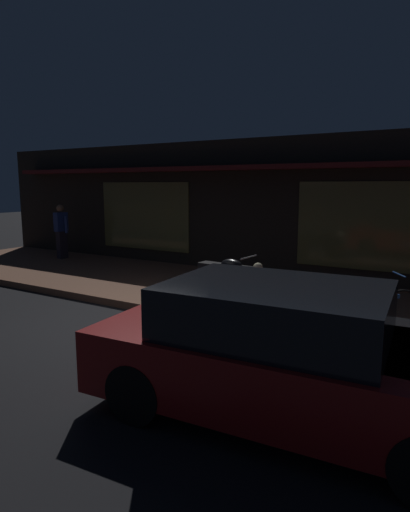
% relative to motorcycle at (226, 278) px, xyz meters
% --- Properties ---
extents(ground_plane, '(60.00, 60.00, 0.00)m').
position_rel_motorcycle_xyz_m(ground_plane, '(-1.24, -1.94, -0.65)').
color(ground_plane, black).
extents(sidewalk_slab, '(18.00, 4.00, 0.15)m').
position_rel_motorcycle_xyz_m(sidewalk_slab, '(-1.24, 1.06, -0.57)').
color(sidewalk_slab, brown).
rests_on(sidewalk_slab, ground_plane).
extents(storefront_building, '(18.00, 3.30, 3.60)m').
position_rel_motorcycle_xyz_m(storefront_building, '(-1.24, 4.45, 1.16)').
color(storefront_building, black).
rests_on(storefront_building, ground_plane).
extents(motorcycle, '(1.70, 0.55, 0.97)m').
position_rel_motorcycle_xyz_m(motorcycle, '(0.00, 0.00, 0.00)').
color(motorcycle, black).
rests_on(motorcycle, sidewalk_slab).
extents(bicycle_parked, '(1.42, 0.92, 0.91)m').
position_rel_motorcycle_xyz_m(bicycle_parked, '(2.70, -0.26, -0.14)').
color(bicycle_parked, black).
rests_on(bicycle_parked, sidewalk_slab).
extents(person_photographer, '(0.62, 0.40, 1.67)m').
position_rel_motorcycle_xyz_m(person_photographer, '(-6.90, 2.01, 0.38)').
color(person_photographer, '#28232D').
rests_on(person_photographer, sidewalk_slab).
extents(parked_car_near, '(4.21, 2.03, 1.42)m').
position_rel_motorcycle_xyz_m(parked_car_near, '(2.37, -3.17, 0.06)').
color(parked_car_near, black).
rests_on(parked_car_near, ground_plane).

